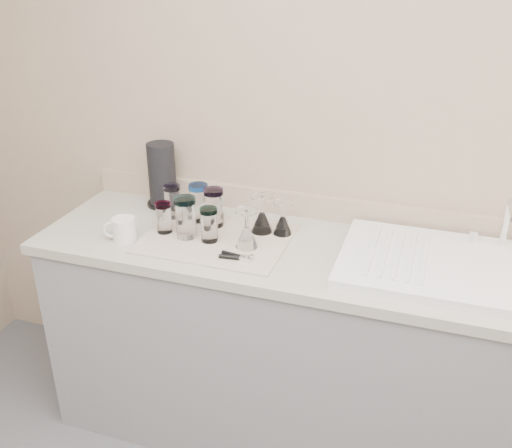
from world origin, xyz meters
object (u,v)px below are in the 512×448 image
(tumbler_purple, at_px, (214,207))
(can_opener, at_px, (237,257))
(tumbler_teal, at_px, (173,201))
(tumbler_cyan, at_px, (199,202))
(goblet_back_right, at_px, (283,223))
(tumbler_blue, at_px, (186,217))
(paper_towel_roll, at_px, (162,175))
(goblet_back_left, at_px, (262,220))
(tumbler_lavender, at_px, (209,224))
(white_mug, at_px, (123,229))
(goblet_front_left, at_px, (247,234))
(sink_unit, at_px, (461,268))
(tumbler_magenta, at_px, (164,217))

(tumbler_purple, bearing_deg, can_opener, -52.05)
(tumbler_purple, bearing_deg, tumbler_teal, 173.02)
(tumbler_cyan, distance_m, goblet_back_right, 0.36)
(tumbler_blue, distance_m, paper_towel_roll, 0.36)
(goblet_back_left, xyz_separation_m, goblet_back_right, (0.08, 0.01, -0.01))
(tumbler_purple, distance_m, goblet_back_right, 0.28)
(tumbler_teal, bearing_deg, goblet_back_left, -2.26)
(tumbler_teal, distance_m, tumbler_cyan, 0.12)
(tumbler_lavender, height_order, paper_towel_roll, paper_towel_roll)
(white_mug, bearing_deg, goblet_front_left, 10.33)
(goblet_front_left, xyz_separation_m, can_opener, (-0.00, -0.10, -0.04))
(tumbler_purple, bearing_deg, sink_unit, -4.06)
(tumbler_blue, height_order, can_opener, tumbler_blue)
(tumbler_teal, height_order, tumbler_purple, tumbler_purple)
(sink_unit, height_order, tumbler_teal, sink_unit)
(tumbler_teal, height_order, paper_towel_roll, paper_towel_roll)
(white_mug, bearing_deg, paper_towel_roll, 91.85)
(tumbler_lavender, height_order, goblet_front_left, goblet_front_left)
(tumbler_lavender, relative_size, goblet_back_right, 1.01)
(tumbler_purple, relative_size, tumbler_magenta, 1.27)
(sink_unit, xyz_separation_m, tumbler_lavender, (-0.91, -0.06, 0.06))
(tumbler_magenta, bearing_deg, can_opener, -18.72)
(sink_unit, bearing_deg, goblet_back_right, 172.91)
(goblet_back_left, height_order, white_mug, goblet_back_left)
(tumbler_teal, relative_size, tumbler_purple, 0.89)
(goblet_back_right, bearing_deg, tumbler_purple, -176.83)
(white_mug, distance_m, paper_towel_roll, 0.37)
(tumbler_cyan, relative_size, goblet_front_left, 1.04)
(tumbler_teal, height_order, goblet_back_right, tumbler_teal)
(tumbler_cyan, distance_m, can_opener, 0.38)
(tumbler_teal, xyz_separation_m, white_mug, (-0.09, -0.24, -0.03))
(sink_unit, bearing_deg, tumbler_lavender, -175.93)
(goblet_back_left, distance_m, goblet_back_right, 0.08)
(tumbler_purple, relative_size, tumbler_blue, 0.96)
(sink_unit, xyz_separation_m, tumbler_cyan, (-1.02, 0.09, 0.07))
(tumbler_magenta, height_order, can_opener, tumbler_magenta)
(tumbler_lavender, xyz_separation_m, goblet_back_left, (0.16, 0.14, -0.02))
(goblet_front_left, distance_m, paper_towel_roll, 0.56)
(can_opener, height_order, paper_towel_roll, paper_towel_roll)
(tumbler_cyan, distance_m, tumbler_lavender, 0.19)
(tumbler_purple, height_order, can_opener, tumbler_purple)
(tumbler_teal, height_order, white_mug, tumbler_teal)
(sink_unit, relative_size, tumbler_magenta, 6.68)
(white_mug, bearing_deg, sink_unit, 7.03)
(tumbler_cyan, xyz_separation_m, goblet_back_left, (0.28, -0.02, -0.03))
(sink_unit, bearing_deg, tumbler_teal, 175.44)
(tumbler_cyan, xyz_separation_m, can_opener, (0.26, -0.26, -0.07))
(tumbler_cyan, distance_m, white_mug, 0.32)
(tumbler_purple, height_order, tumbler_lavender, tumbler_purple)
(paper_towel_roll, bearing_deg, tumbler_magenta, -62.62)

